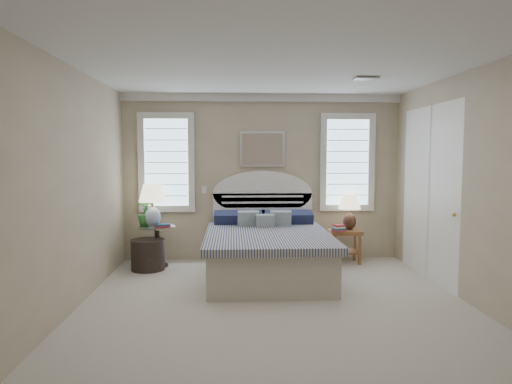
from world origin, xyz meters
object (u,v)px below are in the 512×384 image
object	(u,v)px
bed	(267,249)
lamp_right	(349,208)
side_table_left	(157,242)
floor_pot	(148,255)
lamp_left	(152,200)
nightstand_right	(345,239)

from	to	relation	value
bed	lamp_right	bearing A→B (deg)	27.95
lamp_right	side_table_left	bearing A→B (deg)	-177.37
floor_pot	lamp_left	bearing A→B (deg)	71.78
bed	floor_pot	world-z (taller)	bed
side_table_left	nightstand_right	size ratio (longest dim) A/B	1.19
lamp_left	lamp_right	size ratio (longest dim) A/B	1.15
floor_pot	lamp_right	distance (m)	3.22
lamp_left	nightstand_right	bearing A→B (deg)	2.59
lamp_left	lamp_right	distance (m)	3.10
side_table_left	lamp_right	size ratio (longest dim) A/B	1.09
nightstand_right	floor_pot	size ratio (longest dim) A/B	1.05
lamp_left	lamp_right	xyz separation A→B (m)	(3.09, 0.18, -0.15)
side_table_left	lamp_right	world-z (taller)	lamp_right
bed	lamp_left	world-z (taller)	bed
side_table_left	nightstand_right	world-z (taller)	side_table_left
side_table_left	lamp_left	xyz separation A→B (m)	(-0.06, -0.04, 0.65)
side_table_left	floor_pot	distance (m)	0.27
bed	nightstand_right	bearing A→B (deg)	28.03
side_table_left	nightstand_right	xyz separation A→B (m)	(2.95, 0.10, -0.00)
nightstand_right	floor_pot	xyz separation A→B (m)	(-3.06, -0.29, -0.16)
bed	nightstand_right	xyz separation A→B (m)	(1.30, 0.69, 0.00)
floor_pot	lamp_left	world-z (taller)	lamp_left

